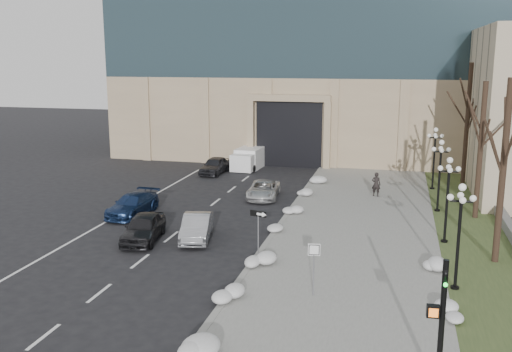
# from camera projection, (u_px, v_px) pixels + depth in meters

# --- Properties ---
(ground) EXTENTS (160.00, 160.00, 0.00)m
(ground) POSITION_uv_depth(u_px,v_px,m) (232.00, 332.00, 20.96)
(ground) COLOR black
(ground) RESTS_ON ground
(sidewalk) EXTENTS (9.00, 40.00, 0.12)m
(sidewalk) POSITION_uv_depth(u_px,v_px,m) (357.00, 228.00, 33.40)
(sidewalk) COLOR gray
(sidewalk) RESTS_ON ground
(curb) EXTENTS (0.30, 40.00, 0.14)m
(curb) POSITION_uv_depth(u_px,v_px,m) (281.00, 223.00, 34.47)
(curb) COLOR gray
(curb) RESTS_ON ground
(grass_strip) EXTENTS (4.00, 40.00, 0.10)m
(grass_strip) POSITION_uv_depth(u_px,v_px,m) (474.00, 237.00, 31.85)
(grass_strip) COLOR #364723
(grass_strip) RESTS_ON ground
(stone_wall) EXTENTS (0.50, 30.00, 0.70)m
(stone_wall) POSITION_uv_depth(u_px,v_px,m) (507.00, 224.00, 33.21)
(stone_wall) COLOR slate
(stone_wall) RESTS_ON ground
(car_a) EXTENTS (2.45, 4.60, 1.49)m
(car_a) POSITION_uv_depth(u_px,v_px,m) (143.00, 228.00, 31.21)
(car_a) COLOR black
(car_a) RESTS_ON ground
(car_b) EXTENTS (2.38, 4.44, 1.39)m
(car_b) POSITION_uv_depth(u_px,v_px,m) (197.00, 227.00, 31.46)
(car_b) COLOR #999AA0
(car_b) RESTS_ON ground
(car_c) EXTENTS (2.19, 4.77, 1.35)m
(car_c) POSITION_uv_depth(u_px,v_px,m) (132.00, 205.00, 36.28)
(car_c) COLOR navy
(car_c) RESTS_ON ground
(car_d) EXTENTS (2.50, 4.65, 1.24)m
(car_d) POSITION_uv_depth(u_px,v_px,m) (263.00, 190.00, 40.63)
(car_d) COLOR silver
(car_d) RESTS_ON ground
(car_e) EXTENTS (1.89, 4.31, 1.44)m
(car_e) POSITION_uv_depth(u_px,v_px,m) (215.00, 166.00, 49.01)
(car_e) COLOR #2A2A2F
(car_e) RESTS_ON ground
(pedestrian) EXTENTS (0.71, 0.55, 1.75)m
(pedestrian) POSITION_uv_depth(u_px,v_px,m) (376.00, 184.00, 40.62)
(pedestrian) COLOR black
(pedestrian) RESTS_ON sidewalk
(box_truck) EXTENTS (2.35, 5.89, 1.84)m
(box_truck) POSITION_uv_depth(u_px,v_px,m) (251.00, 158.00, 51.73)
(box_truck) COLOR silver
(box_truck) RESTS_ON ground
(one_way_sign) EXTENTS (0.92, 0.41, 2.50)m
(one_way_sign) POSITION_uv_depth(u_px,v_px,m) (261.00, 220.00, 27.99)
(one_way_sign) COLOR slate
(one_way_sign) RESTS_ON ground
(keep_sign) EXTENTS (0.51, 0.13, 2.38)m
(keep_sign) POSITION_uv_depth(u_px,v_px,m) (314.00, 258.00, 23.60)
(keep_sign) COLOR slate
(keep_sign) RESTS_ON ground
(traffic_signal) EXTENTS (0.73, 0.97, 4.27)m
(traffic_signal) POSITION_uv_depth(u_px,v_px,m) (440.00, 329.00, 16.68)
(traffic_signal) COLOR black
(traffic_signal) RESTS_ON ground
(snow_clump_b) EXTENTS (1.10, 1.60, 0.36)m
(snow_clump_b) POSITION_uv_depth(u_px,v_px,m) (228.00, 296.00, 23.42)
(snow_clump_b) COLOR silver
(snow_clump_b) RESTS_ON sidewalk
(snow_clump_c) EXTENTS (1.10, 1.60, 0.36)m
(snow_clump_c) POSITION_uv_depth(u_px,v_px,m) (261.00, 260.00, 27.48)
(snow_clump_c) COLOR silver
(snow_clump_c) RESTS_ON sidewalk
(snow_clump_d) EXTENTS (1.10, 1.60, 0.36)m
(snow_clump_d) POSITION_uv_depth(u_px,v_px,m) (279.00, 230.00, 32.20)
(snow_clump_d) COLOR silver
(snow_clump_d) RESTS_ON sidewalk
(snow_clump_e) EXTENTS (1.10, 1.60, 0.36)m
(snow_clump_e) POSITION_uv_depth(u_px,v_px,m) (295.00, 212.00, 36.08)
(snow_clump_e) COLOR silver
(snow_clump_e) RESTS_ON sidewalk
(snow_clump_f) EXTENTS (1.10, 1.60, 0.36)m
(snow_clump_f) POSITION_uv_depth(u_px,v_px,m) (303.00, 193.00, 41.01)
(snow_clump_f) COLOR silver
(snow_clump_f) RESTS_ON sidewalk
(snow_clump_g) EXTENTS (1.10, 1.60, 0.36)m
(snow_clump_g) POSITION_uv_depth(u_px,v_px,m) (314.00, 182.00, 44.60)
(snow_clump_g) COLOR silver
(snow_clump_g) RESTS_ON sidewalk
(snow_clump_h) EXTENTS (1.10, 1.60, 0.36)m
(snow_clump_h) POSITION_uv_depth(u_px,v_px,m) (445.00, 311.00, 22.06)
(snow_clump_h) COLOR silver
(snow_clump_h) RESTS_ON sidewalk
(snow_clump_i) EXTENTS (1.10, 1.60, 0.36)m
(snow_clump_i) POSITION_uv_depth(u_px,v_px,m) (432.00, 263.00, 27.12)
(snow_clump_i) COLOR silver
(snow_clump_i) RESTS_ON sidewalk
(lamppost_a) EXTENTS (1.18, 1.18, 4.76)m
(lamppost_a) POSITION_uv_depth(u_px,v_px,m) (460.00, 222.00, 24.04)
(lamppost_a) COLOR black
(lamppost_a) RESTS_ON ground
(lamppost_b) EXTENTS (1.18, 1.18, 4.76)m
(lamppost_b) POSITION_uv_depth(u_px,v_px,m) (448.00, 188.00, 30.21)
(lamppost_b) COLOR black
(lamppost_b) RESTS_ON ground
(lamppost_c) EXTENTS (1.18, 1.18, 4.76)m
(lamppost_c) POSITION_uv_depth(u_px,v_px,m) (440.00, 166.00, 36.38)
(lamppost_c) COLOR black
(lamppost_c) RESTS_ON ground
(lamppost_d) EXTENTS (1.18, 1.18, 4.76)m
(lamppost_d) POSITION_uv_depth(u_px,v_px,m) (435.00, 150.00, 42.55)
(lamppost_d) COLOR black
(lamppost_d) RESTS_ON ground
(tree_near) EXTENTS (3.20, 3.20, 9.00)m
(tree_near) POSITION_uv_depth(u_px,v_px,m) (505.00, 146.00, 26.74)
(tree_near) COLOR black
(tree_near) RESTS_ON ground
(tree_mid) EXTENTS (3.20, 3.20, 8.50)m
(tree_mid) POSITION_uv_depth(u_px,v_px,m) (482.00, 131.00, 34.40)
(tree_mid) COLOR black
(tree_mid) RESTS_ON ground
(tree_far) EXTENTS (3.20, 3.20, 9.50)m
(tree_far) POSITION_uv_depth(u_px,v_px,m) (468.00, 109.00, 41.86)
(tree_far) COLOR black
(tree_far) RESTS_ON ground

